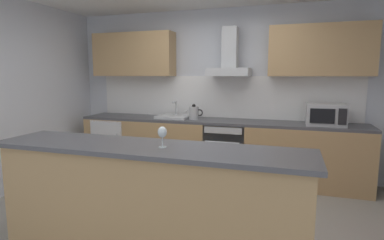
{
  "coord_description": "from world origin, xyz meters",
  "views": [
    {
      "loc": [
        1.09,
        -3.0,
        1.58
      ],
      "look_at": [
        -0.02,
        0.47,
        1.05
      ],
      "focal_mm": 29.15,
      "sensor_mm": 36.0,
      "label": 1
    }
  ],
  "objects_px": {
    "kettle": "(194,113)",
    "sink": "(174,116)",
    "microwave": "(326,114)",
    "refrigerator": "(115,143)",
    "oven": "(227,149)",
    "range_hood": "(230,61)",
    "wine_glass": "(162,133)"
  },
  "relations": [
    {
      "from": "refrigerator",
      "to": "sink",
      "type": "xyz_separation_m",
      "value": [
        1.06,
        0.01,
        0.5
      ]
    },
    {
      "from": "sink",
      "to": "kettle",
      "type": "relative_size",
      "value": 1.73
    },
    {
      "from": "oven",
      "to": "sink",
      "type": "relative_size",
      "value": 1.6
    },
    {
      "from": "kettle",
      "to": "sink",
      "type": "bearing_deg",
      "value": 172.75
    },
    {
      "from": "kettle",
      "to": "range_hood",
      "type": "height_order",
      "value": "range_hood"
    },
    {
      "from": "refrigerator",
      "to": "microwave",
      "type": "xyz_separation_m",
      "value": [
        3.27,
        -0.03,
        0.62
      ]
    },
    {
      "from": "kettle",
      "to": "wine_glass",
      "type": "xyz_separation_m",
      "value": [
        0.4,
        -2.15,
        0.09
      ]
    },
    {
      "from": "sink",
      "to": "range_hood",
      "type": "bearing_deg",
      "value": 7.85
    },
    {
      "from": "microwave",
      "to": "kettle",
      "type": "bearing_deg",
      "value": -179.82
    },
    {
      "from": "wine_glass",
      "to": "oven",
      "type": "bearing_deg",
      "value": 87.19
    },
    {
      "from": "refrigerator",
      "to": "sink",
      "type": "relative_size",
      "value": 1.7
    },
    {
      "from": "microwave",
      "to": "kettle",
      "type": "relative_size",
      "value": 1.73
    },
    {
      "from": "refrigerator",
      "to": "range_hood",
      "type": "bearing_deg",
      "value": 3.94
    },
    {
      "from": "microwave",
      "to": "kettle",
      "type": "xyz_separation_m",
      "value": [
        -1.86,
        -0.01,
        -0.04
      ]
    },
    {
      "from": "kettle",
      "to": "wine_glass",
      "type": "relative_size",
      "value": 1.62
    },
    {
      "from": "range_hood",
      "to": "wine_glass",
      "type": "xyz_separation_m",
      "value": [
        -0.11,
        -2.31,
        -0.69
      ]
    },
    {
      "from": "refrigerator",
      "to": "range_hood",
      "type": "height_order",
      "value": "range_hood"
    },
    {
      "from": "refrigerator",
      "to": "sink",
      "type": "bearing_deg",
      "value": 0.74
    },
    {
      "from": "kettle",
      "to": "range_hood",
      "type": "distance_m",
      "value": 0.95
    },
    {
      "from": "oven",
      "to": "kettle",
      "type": "xyz_separation_m",
      "value": [
        -0.51,
        -0.03,
        0.55
      ]
    },
    {
      "from": "refrigerator",
      "to": "microwave",
      "type": "distance_m",
      "value": 3.33
    },
    {
      "from": "sink",
      "to": "range_hood",
      "type": "relative_size",
      "value": 0.69
    },
    {
      "from": "refrigerator",
      "to": "range_hood",
      "type": "relative_size",
      "value": 1.18
    },
    {
      "from": "sink",
      "to": "kettle",
      "type": "xyz_separation_m",
      "value": [
        0.35,
        -0.04,
        0.08
      ]
    },
    {
      "from": "refrigerator",
      "to": "sink",
      "type": "height_order",
      "value": "sink"
    },
    {
      "from": "microwave",
      "to": "range_hood",
      "type": "height_order",
      "value": "range_hood"
    },
    {
      "from": "microwave",
      "to": "kettle",
      "type": "distance_m",
      "value": 1.86
    },
    {
      "from": "microwave",
      "to": "wine_glass",
      "type": "distance_m",
      "value": 2.61
    },
    {
      "from": "microwave",
      "to": "wine_glass",
      "type": "height_order",
      "value": "microwave"
    },
    {
      "from": "oven",
      "to": "kettle",
      "type": "distance_m",
      "value": 0.75
    },
    {
      "from": "microwave",
      "to": "sink",
      "type": "xyz_separation_m",
      "value": [
        -2.21,
        0.04,
        -0.12
      ]
    },
    {
      "from": "sink",
      "to": "wine_glass",
      "type": "distance_m",
      "value": 2.33
    }
  ]
}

